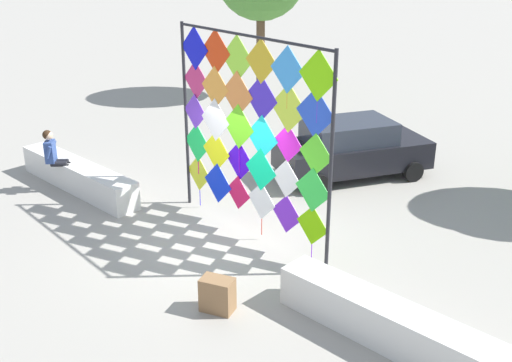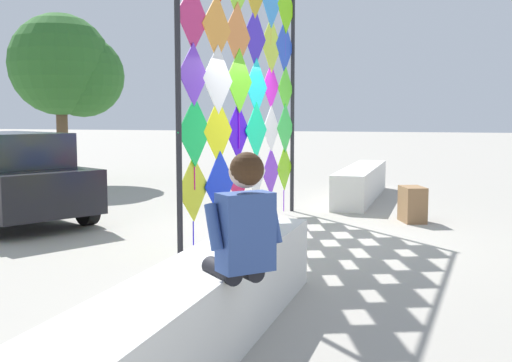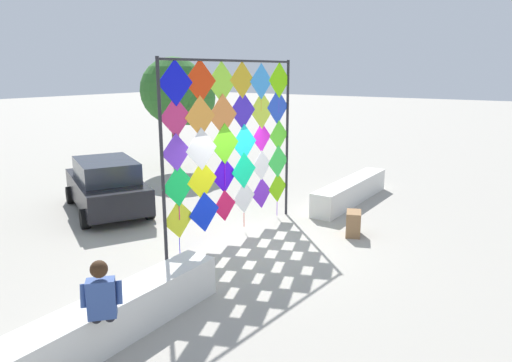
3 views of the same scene
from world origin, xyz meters
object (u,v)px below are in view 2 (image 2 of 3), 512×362
(kite_display_rack, at_px, (247,75))
(seated_vendor, at_px, (238,244))
(tree_far_right, at_px, (65,68))
(cardboard_box_large, at_px, (412,204))
(parked_car, at_px, (2,177))

(kite_display_rack, distance_m, seated_vendor, 5.39)
(kite_display_rack, height_order, tree_far_right, tree_far_right)
(tree_far_right, bearing_deg, kite_display_rack, -128.34)
(kite_display_rack, xyz_separation_m, cardboard_box_large, (1.58, -2.37, -2.07))
(seated_vendor, height_order, parked_car, seated_vendor)
(kite_display_rack, relative_size, parked_car, 1.05)
(seated_vendor, height_order, tree_far_right, tree_far_right)
(kite_display_rack, relative_size, cardboard_box_large, 7.40)
(parked_car, bearing_deg, kite_display_rack, -84.51)
(parked_car, relative_size, tree_far_right, 0.94)
(seated_vendor, bearing_deg, kite_display_rack, 17.21)
(seated_vendor, xyz_separation_m, parked_car, (4.56, 5.65, -0.15))
(kite_display_rack, relative_size, seated_vendor, 2.87)
(tree_far_right, bearing_deg, seated_vendor, -141.28)
(parked_car, xyz_separation_m, tree_far_right, (5.67, 2.55, 2.23))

